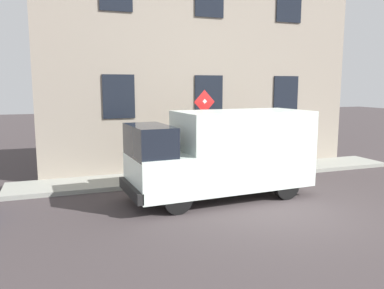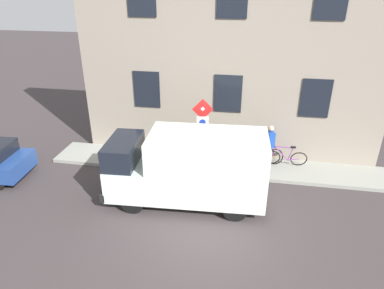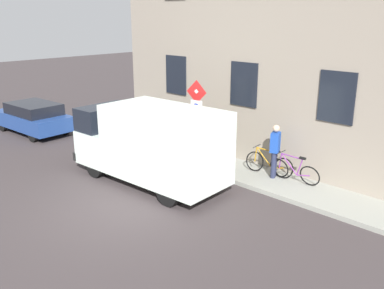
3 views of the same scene
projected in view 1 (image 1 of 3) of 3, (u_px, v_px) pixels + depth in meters
ground_plane at (282, 211)px, 10.00m from camera, size 80.00×80.00×0.00m
sidewalk_slab at (217, 174)px, 13.93m from camera, size 1.74×14.14×0.14m
building_facade at (205, 52)px, 14.40m from camera, size 0.75×12.14×8.92m
sign_post_stacked at (204, 125)px, 12.76m from camera, size 0.18×0.56×2.82m
delivery_van at (224, 152)px, 11.04m from camera, size 2.29×5.43×2.50m
bicycle_purple at (272, 156)px, 14.98m from camera, size 0.46×1.72×0.89m
bicycle_orange at (251, 157)px, 14.67m from camera, size 0.46×1.71×0.89m
pedestrian at (258, 143)px, 14.59m from camera, size 0.47×0.39×1.72m
litter_bin at (222, 162)px, 13.35m from camera, size 0.44×0.44×0.90m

